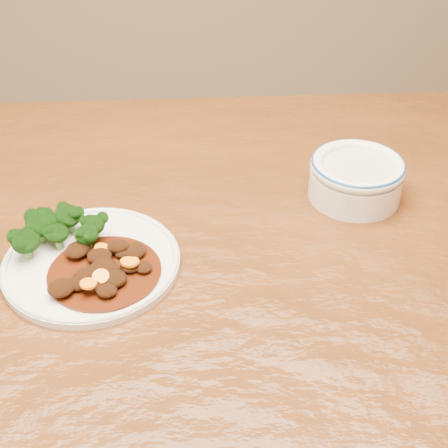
{
  "coord_description": "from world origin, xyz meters",
  "views": [
    {
      "loc": [
        0.01,
        -0.66,
        1.28
      ],
      "look_at": [
        0.05,
        0.01,
        0.77
      ],
      "focal_mm": 50.0,
      "sensor_mm": 36.0,
      "label": 1
    }
  ],
  "objects": [
    {
      "name": "mince_stew",
      "position": [
        -0.11,
        -0.07,
        0.77
      ],
      "size": [
        0.14,
        0.14,
        0.02
      ],
      "color": "#441307",
      "rests_on": "dinner_plate"
    },
    {
      "name": "dip_bowl",
      "position": [
        0.25,
        0.1,
        0.79
      ],
      "size": [
        0.14,
        0.14,
        0.06
      ],
      "rotation": [
        0.0,
        0.0,
        0.31
      ],
      "color": "white",
      "rests_on": "dining_table"
    },
    {
      "name": "dining_table",
      "position": [
        0.0,
        0.0,
        0.67
      ],
      "size": [
        1.5,
        0.9,
        0.75
      ],
      "rotation": [
        0.0,
        0.0,
        -0.0
      ],
      "color": "#5D2C10",
      "rests_on": "ground"
    },
    {
      "name": "broccoli_florets",
      "position": [
        -0.18,
        0.0,
        0.78
      ],
      "size": [
        0.12,
        0.09,
        0.04
      ],
      "color": "#69A454",
      "rests_on": "dinner_plate"
    },
    {
      "name": "dinner_plate",
      "position": [
        -0.13,
        -0.04,
        0.76
      ],
      "size": [
        0.23,
        0.23,
        0.01
      ],
      "rotation": [
        0.0,
        0.0,
        0.25
      ],
      "color": "white",
      "rests_on": "dining_table"
    }
  ]
}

